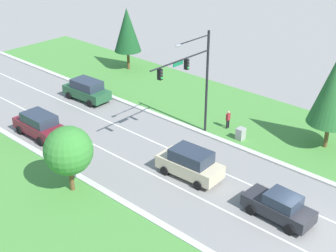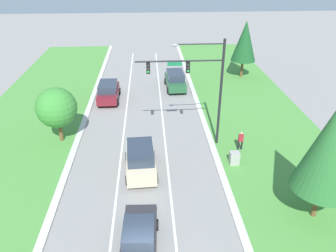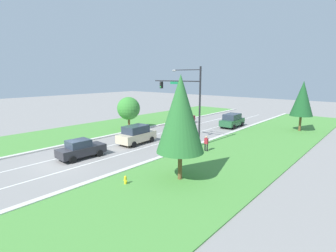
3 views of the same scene
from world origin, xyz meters
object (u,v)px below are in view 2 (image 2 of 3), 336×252
Objects in this scene: charcoal_sedan at (139,238)px; burgundy_suv at (108,91)px; forest_suv at (175,80)px; pedestrian at (241,140)px; conifer_near_right_tree at (245,41)px; conifer_far_right_tree at (332,146)px; traffic_signal_mast at (199,79)px; oak_near_left_tree at (57,108)px; champagne_suv at (141,159)px; utility_cabinet at (234,158)px.

charcoal_sedan is 20.79m from burgundy_suv.
forest_suv is 14.50m from pedestrian.
conifer_near_right_tree is 0.90× the size of conifer_far_right_tree.
forest_suv is at bearing 93.15° from traffic_signal_mast.
forest_suv is 2.97× the size of pedestrian.
oak_near_left_tree is at bearing -135.13° from forest_suv.
forest_suv is 0.64× the size of conifer_far_right_tree.
traffic_signal_mast is at bearing -19.71° from pedestrian.
conifer_far_right_tree reaches higher than forest_suv.
conifer_far_right_tree reaches higher than charcoal_sedan.
conifer_far_right_tree is at bearing -56.01° from traffic_signal_mast.
champagne_suv reaches higher than utility_cabinet.
champagne_suv is at bearing 92.30° from charcoal_sedan.
champagne_suv is at bearing -105.69° from forest_suv.
conifer_far_right_tree reaches higher than conifer_near_right_tree.
forest_suv is 1.05× the size of oak_near_left_tree.
burgundy_suv is (-7.46, -3.03, -0.02)m from forest_suv.
champagne_suv is (-3.84, -16.31, 0.02)m from forest_suv.
conifer_near_right_tree reaches higher than charcoal_sedan.
champagne_suv is at bearing -176.45° from utility_cabinet.
pedestrian is at bearing -43.59° from burgundy_suv.
burgundy_suv is at bearing 130.02° from traffic_signal_mast.
oak_near_left_tree reaches higher than utility_cabinet.
traffic_signal_mast is 11.68m from oak_near_left_tree.
forest_suv is (-0.70, 12.75, -4.67)m from traffic_signal_mast.
burgundy_suv is 16.68m from utility_cabinet.
traffic_signal_mast is at bearing 123.99° from conifer_far_right_tree.
traffic_signal_mast reaches higher than champagne_suv.
conifer_far_right_tree reaches higher than utility_cabinet.
pedestrian is 9.10m from conifer_far_right_tree.
champagne_suv reaches higher than charcoal_sedan.
conifer_near_right_tree is at bearing 54.44° from champagne_suv.
champagne_suv is (-0.00, 7.20, 0.19)m from charcoal_sedan.
traffic_signal_mast reaches higher than conifer_near_right_tree.
traffic_signal_mast is 18.06m from conifer_near_right_tree.
traffic_signal_mast reaches higher than pedestrian.
traffic_signal_mast is 10.71m from conifer_far_right_tree.
forest_suv reaches higher than charcoal_sedan.
conifer_near_right_tree is 1.48× the size of oak_near_left_tree.
oak_near_left_tree is 20.12m from conifer_far_right_tree.
burgundy_suv is 4.52× the size of utility_cabinet.
forest_suv is 16.76m from champagne_suv.
forest_suv is 1.03× the size of burgundy_suv.
conifer_far_right_tree is (14.13, -18.57, 4.00)m from burgundy_suv.
traffic_signal_mast is 6.00m from pedestrian.
charcoal_sedan is 0.58× the size of conifer_far_right_tree.
utility_cabinet is 14.69m from oak_near_left_tree.
conifer_far_right_tree reaches higher than oak_near_left_tree.
champagne_suv is 0.62× the size of conifer_far_right_tree.
burgundy_suv is (-8.16, 9.72, -4.69)m from traffic_signal_mast.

